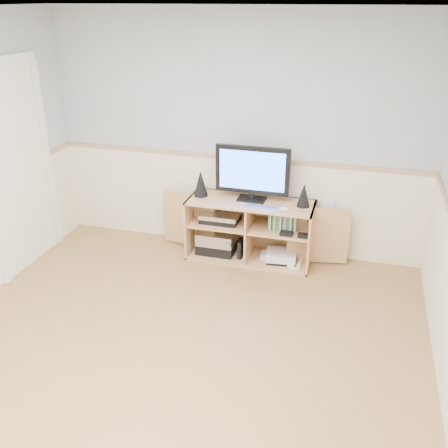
% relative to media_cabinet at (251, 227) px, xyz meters
% --- Properties ---
extents(room, '(4.04, 4.54, 2.54)m').
position_rel_media_cabinet_xyz_m(room, '(-0.28, -1.91, 0.88)').
color(room, tan).
rests_on(room, ground).
extents(media_cabinet, '(2.04, 0.49, 0.65)m').
position_rel_media_cabinet_xyz_m(media_cabinet, '(0.00, 0.00, 0.00)').
color(media_cabinet, tan).
rests_on(media_cabinet, floor).
extents(monitor, '(0.76, 0.18, 0.57)m').
position_rel_media_cabinet_xyz_m(monitor, '(-0.00, -0.01, 0.62)').
color(monitor, black).
rests_on(monitor, media_cabinet).
extents(speaker_left, '(0.15, 0.15, 0.27)m').
position_rel_media_cabinet_xyz_m(speaker_left, '(-0.54, -0.04, 0.45)').
color(speaker_left, black).
rests_on(speaker_left, media_cabinet).
extents(speaker_right, '(0.13, 0.13, 0.24)m').
position_rel_media_cabinet_xyz_m(speaker_right, '(0.53, -0.04, 0.44)').
color(speaker_right, black).
rests_on(speaker_right, media_cabinet).
extents(keyboard, '(0.32, 0.15, 0.01)m').
position_rel_media_cabinet_xyz_m(keyboard, '(0.13, -0.20, 0.32)').
color(keyboard, silver).
rests_on(keyboard, media_cabinet).
extents(mouse, '(0.11, 0.08, 0.04)m').
position_rel_media_cabinet_xyz_m(mouse, '(0.37, -0.20, 0.34)').
color(mouse, white).
rests_on(mouse, media_cabinet).
extents(av_components, '(0.50, 0.30, 0.47)m').
position_rel_media_cabinet_xyz_m(av_components, '(-0.35, -0.06, -0.11)').
color(av_components, black).
rests_on(av_components, media_cabinet).
extents(game_consoles, '(0.46, 0.30, 0.11)m').
position_rel_media_cabinet_xyz_m(game_consoles, '(0.33, -0.07, -0.26)').
color(game_consoles, white).
rests_on(game_consoles, media_cabinet).
extents(game_cases, '(0.28, 0.14, 0.19)m').
position_rel_media_cabinet_xyz_m(game_cases, '(0.35, -0.08, 0.15)').
color(game_cases, '#3F8C3F').
rests_on(game_cases, media_cabinet).
extents(wall_outlet, '(0.12, 0.03, 0.12)m').
position_rel_media_cabinet_xyz_m(wall_outlet, '(0.77, 0.20, 0.27)').
color(wall_outlet, white).
rests_on(wall_outlet, wall_back).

